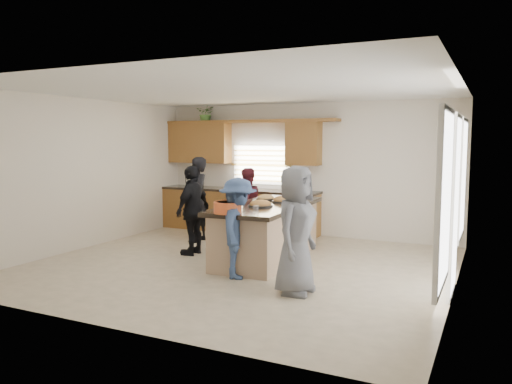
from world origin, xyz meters
The scene contains 18 objects.
floor centered at (0.00, 0.00, 0.00)m, with size 6.50×6.50×0.00m, color beige.
room_shell centered at (0.00, 0.00, 1.90)m, with size 6.52×6.02×2.81m.
back_cabinetry centered at (-1.47, 2.73, 0.91)m, with size 4.08×0.66×2.46m.
right_wall_glazing centered at (3.22, -0.13, 1.34)m, with size 0.06×4.00×2.25m.
island centered at (0.23, 0.60, 0.45)m, with size 1.27×2.75×0.95m.
platter_front centered at (0.26, 0.27, 0.98)m, with size 0.40×0.40×0.16m.
platter_mid centered at (0.38, 0.97, 0.98)m, with size 0.42×0.42×0.17m.
platter_back centered at (-0.05, 1.14, 0.98)m, with size 0.34×0.34×0.14m.
salad_bowl centered at (0.14, -0.62, 1.04)m, with size 0.42×0.42×0.17m.
clear_cup centered at (0.50, -0.41, 1.00)m, with size 0.08×0.08×0.11m, color white.
plate_stack centered at (0.25, 1.47, 0.98)m, with size 0.24×0.24×0.05m, color #A07EB7.
flower_vase centered at (0.22, 1.85, 1.19)m, with size 0.14×0.14×0.44m.
potted_plant centered at (-2.31, 2.82, 2.63)m, with size 0.41×0.36×0.46m, color #497C31.
woman_left_back centered at (-1.65, 1.35, 0.85)m, with size 0.62×0.41×1.69m, color black.
woman_left_mid centered at (-0.87, 1.98, 0.73)m, with size 0.71×0.55×1.46m, color maroon.
woman_left_front centered at (-1.11, 0.36, 0.79)m, with size 0.93×0.39×1.58m, color black.
woman_right_back centered at (0.32, -0.63, 0.74)m, with size 0.96×0.55×1.48m, color #354B75.
woman_right_front centered at (1.35, -0.97, 0.85)m, with size 0.83×0.54×1.70m, color slate.
Camera 1 is at (3.68, -7.01, 2.03)m, focal length 35.00 mm.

